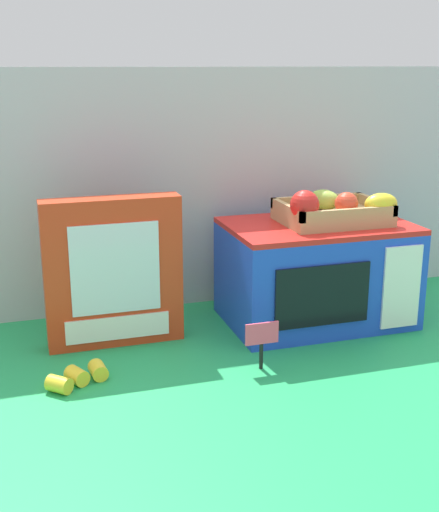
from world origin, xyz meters
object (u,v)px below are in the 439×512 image
Objects in this scene: toy_microwave at (316,272)px; loose_toy_banana at (78,377)px; food_groups_crate at (334,211)px; price_sign at (262,338)px; cookie_set_box at (113,272)px.

toy_microwave is 3.42× the size of loose_toy_banana.
food_groups_crate is 0.68m from loose_toy_banana.
food_groups_crate is 0.38m from price_sign.
price_sign is (-0.22, -0.22, -0.05)m from toy_microwave.
toy_microwave is 1.65× the size of food_groups_crate.
price_sign is at bearing -141.20° from food_groups_crate.
cookie_set_box is (-0.48, 0.01, 0.04)m from toy_microwave.
loose_toy_banana is at bearing -165.35° from food_groups_crate.
cookie_set_box is at bearing 177.48° from food_groups_crate.
price_sign reaches higher than loose_toy_banana.
cookie_set_box reaches higher than price_sign.
cookie_set_box is at bearing 60.71° from loose_toy_banana.
price_sign is at bearing -40.74° from cookie_set_box.
cookie_set_box is 2.64× the size of loose_toy_banana.
cookie_set_box is (-0.51, 0.02, -0.11)m from food_groups_crate.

